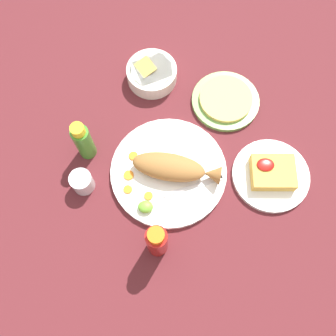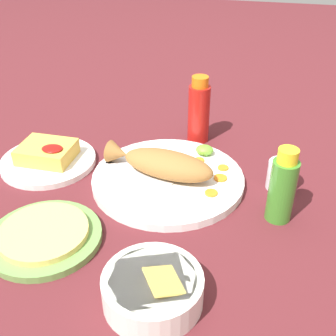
{
  "view_description": "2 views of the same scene",
  "coord_description": "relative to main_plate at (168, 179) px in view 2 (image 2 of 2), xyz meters",
  "views": [
    {
      "loc": [
        -0.0,
        0.37,
        1.01
      ],
      "look_at": [
        0.0,
        0.0,
        0.04
      ],
      "focal_mm": 40.0,
      "sensor_mm": 36.0,
      "label": 1
    },
    {
      "loc": [
        0.18,
        -0.74,
        0.52
      ],
      "look_at": [
        0.0,
        0.0,
        0.04
      ],
      "focal_mm": 45.0,
      "sensor_mm": 36.0,
      "label": 2
    }
  ],
  "objects": [
    {
      "name": "ground_plane",
      "position": [
        0.0,
        0.0,
        -0.01
      ],
      "size": [
        4.0,
        4.0,
        0.0
      ],
      "primitive_type": "plane",
      "color": "#561E23"
    },
    {
      "name": "main_plate",
      "position": [
        0.0,
        0.0,
        0.0
      ],
      "size": [
        0.33,
        0.33,
        0.02
      ],
      "primitive_type": "cylinder",
      "color": "white",
      "rests_on": "ground_plane"
    },
    {
      "name": "fried_fish",
      "position": [
        -0.01,
        0.0,
        0.04
      ],
      "size": [
        0.25,
        0.11,
        0.06
      ],
      "rotation": [
        0.0,
        0.0,
        -0.18
      ],
      "color": "#996633",
      "rests_on": "main_plate"
    },
    {
      "name": "fork_near",
      "position": [
        -0.08,
        -0.0,
        0.01
      ],
      "size": [
        0.18,
        0.06,
        0.0
      ],
      "rotation": [
        0.0,
        0.0,
        9.15
      ],
      "color": "silver",
      "rests_on": "main_plate"
    },
    {
      "name": "fork_far",
      "position": [
        -0.07,
        0.04,
        0.01
      ],
      "size": [
        0.18,
        0.07,
        0.0
      ],
      "rotation": [
        0.0,
        0.0,
        9.75
      ],
      "color": "silver",
      "rests_on": "main_plate"
    },
    {
      "name": "carrot_slice_near",
      "position": [
        0.1,
        -0.04,
        0.01
      ],
      "size": [
        0.03,
        0.03,
        0.0
      ],
      "primitive_type": "cylinder",
      "color": "orange",
      "rests_on": "main_plate"
    },
    {
      "name": "carrot_slice_mid",
      "position": [
        0.11,
        0.02,
        0.01
      ],
      "size": [
        0.03,
        0.03,
        0.0
      ],
      "primitive_type": "cylinder",
      "color": "orange",
      "rests_on": "main_plate"
    },
    {
      "name": "carrot_slice_far",
      "position": [
        0.11,
        0.06,
        0.01
      ],
      "size": [
        0.02,
        0.02,
        0.0
      ],
      "primitive_type": "cylinder",
      "color": "orange",
      "rests_on": "main_plate"
    },
    {
      "name": "carrot_slice_extra",
      "position": [
        0.05,
        0.08,
        0.01
      ],
      "size": [
        0.02,
        0.02,
        0.0
      ],
      "primitive_type": "cylinder",
      "color": "orange",
      "rests_on": "main_plate"
    },
    {
      "name": "lime_wedge_main",
      "position": [
        0.06,
        0.11,
        0.02
      ],
      "size": [
        0.04,
        0.04,
        0.02
      ],
      "primitive_type": "ellipsoid",
      "color": "#6BB233",
      "rests_on": "main_plate"
    },
    {
      "name": "hot_sauce_bottle_red",
      "position": [
        0.03,
        0.21,
        0.07
      ],
      "size": [
        0.05,
        0.05,
        0.17
      ],
      "color": "#B21914",
      "rests_on": "ground_plane"
    },
    {
      "name": "hot_sauce_bottle_green",
      "position": [
        0.23,
        -0.07,
        0.06
      ],
      "size": [
        0.05,
        0.05,
        0.15
      ],
      "color": "#3D8428",
      "rests_on": "ground_plane"
    },
    {
      "name": "salt_cup",
      "position": [
        0.24,
        0.04,
        0.02
      ],
      "size": [
        0.06,
        0.06,
        0.06
      ],
      "color": "silver",
      "rests_on": "ground_plane"
    },
    {
      "name": "side_plate_fries",
      "position": [
        -0.29,
        0.01,
        -0.0
      ],
      "size": [
        0.22,
        0.22,
        0.01
      ],
      "primitive_type": "cylinder",
      "color": "white",
      "rests_on": "ground_plane"
    },
    {
      "name": "fries_pile",
      "position": [
        -0.29,
        0.01,
        0.02
      ],
      "size": [
        0.12,
        0.1,
        0.04
      ],
      "color": "gold",
      "rests_on": "side_plate_fries"
    },
    {
      "name": "guacamole_bowl",
      "position": [
        0.05,
        -0.32,
        0.02
      ],
      "size": [
        0.15,
        0.15,
        0.06
      ],
      "color": "white",
      "rests_on": "ground_plane"
    },
    {
      "name": "tortilla_plate",
      "position": [
        -0.17,
        -0.23,
        -0.0
      ],
      "size": [
        0.21,
        0.21,
        0.01
      ],
      "primitive_type": "cylinder",
      "color": "#6B9E4C",
      "rests_on": "ground_plane"
    },
    {
      "name": "tortilla_stack",
      "position": [
        -0.17,
        -0.23,
        0.01
      ],
      "size": [
        0.16,
        0.16,
        0.01
      ],
      "primitive_type": "cylinder",
      "color": "#E0C666",
      "rests_on": "tortilla_plate"
    }
  ]
}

